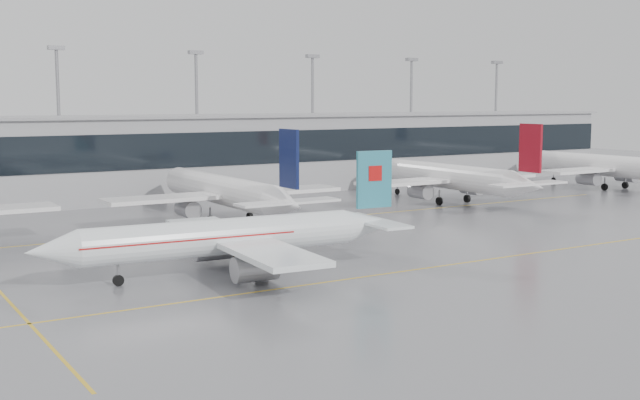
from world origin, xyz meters
TOP-DOWN VIEW (x-y plane):
  - ground at (0.00, 0.00)m, footprint 320.00×320.00m
  - taxi_line_main at (0.00, 0.00)m, footprint 120.00×0.25m
  - taxi_line_north at (0.00, 30.00)m, footprint 120.00×0.25m
  - terminal at (0.00, 62.00)m, footprint 180.00×15.00m
  - terminal_glass at (0.00, 54.45)m, footprint 180.00×0.20m
  - terminal_roof at (0.00, 62.00)m, footprint 182.00×16.00m
  - light_masts at (0.00, 68.00)m, footprint 156.40×1.00m
  - air_canada_jet at (-11.55, 6.81)m, footprint 33.25×25.77m
  - parked_jet_c at (-0.00, 33.69)m, footprint 29.64×36.96m
  - parked_jet_d at (35.00, 33.69)m, footprint 29.64×36.96m
  - parked_jet_e at (70.00, 33.69)m, footprint 29.64×36.96m

SIDE VIEW (x-z plane):
  - ground at x=0.00m, z-range 0.00..0.00m
  - taxi_line_main at x=0.00m, z-range 0.00..0.01m
  - taxi_line_north at x=0.00m, z-range 0.00..0.01m
  - air_canada_jet at x=-11.55m, z-range -1.89..8.18m
  - parked_jet_c at x=0.00m, z-range -2.15..9.57m
  - parked_jet_d at x=35.00m, z-range -2.15..9.57m
  - parked_jet_e at x=70.00m, z-range -2.15..9.57m
  - terminal at x=0.00m, z-range 0.00..12.00m
  - terminal_glass at x=0.00m, z-range 5.00..10.00m
  - terminal_roof at x=0.00m, z-range 12.00..12.40m
  - light_masts at x=0.00m, z-range 2.04..24.64m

